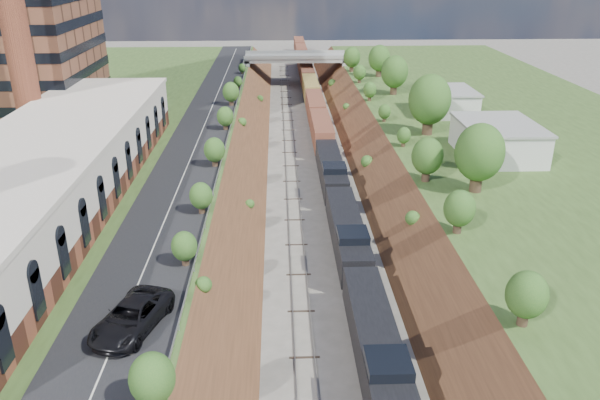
{
  "coord_description": "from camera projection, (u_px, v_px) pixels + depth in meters",
  "views": [
    {
      "loc": [
        -4.38,
        -18.37,
        28.85
      ],
      "look_at": [
        -2.28,
        35.89,
        6.0
      ],
      "focal_mm": 35.0,
      "sensor_mm": 36.0,
      "label": 1
    }
  ],
  "objects": [
    {
      "name": "rail_left_track",
      "position": [
        291.0,
        173.0,
        83.4
      ],
      "size": [
        1.58,
        180.0,
        0.18
      ],
      "primitive_type": "cube",
      "color": "gray",
      "rests_on": "ground"
    },
    {
      "name": "embankment_right",
      "position": [
        386.0,
        172.0,
        83.91
      ],
      "size": [
        10.0,
        180.0,
        10.0
      ],
      "primitive_type": "cube",
      "rotation": [
        0.0,
        0.79,
        0.0
      ],
      "color": "brown",
      "rests_on": "ground"
    },
    {
      "name": "platform_left",
      "position": [
        73.0,
        159.0,
        81.38
      ],
      "size": [
        44.0,
        180.0,
        5.0
      ],
      "primitive_type": "cube",
      "color": "#364E20",
      "rests_on": "ground"
    },
    {
      "name": "rail_right_track",
      "position": [
        328.0,
        172.0,
        83.58
      ],
      "size": [
        1.58,
        180.0,
        0.18
      ],
      "primitive_type": "cube",
      "color": "gray",
      "rests_on": "ground"
    },
    {
      "name": "commercial_building",
      "position": [
        45.0,
        173.0,
        58.97
      ],
      "size": [
        14.3,
        62.3,
        7.0
      ],
      "color": "brown",
      "rests_on": "platform_left"
    },
    {
      "name": "road",
      "position": [
        198.0,
        140.0,
        81.01
      ],
      "size": [
        8.0,
        180.0,
        0.1
      ],
      "primitive_type": "cube",
      "color": "black",
      "rests_on": "platform_left"
    },
    {
      "name": "tree_right_large",
      "position": [
        480.0,
        153.0,
        62.07
      ],
      "size": [
        5.25,
        5.25,
        7.61
      ],
      "color": "#473323",
      "rests_on": "platform_right"
    },
    {
      "name": "white_building_far",
      "position": [
        447.0,
        102.0,
        94.6
      ],
      "size": [
        8.0,
        10.0,
        3.6
      ],
      "primitive_type": "cube",
      "color": "silver",
      "rests_on": "platform_right"
    },
    {
      "name": "freight_train",
      "position": [
        313.0,
        99.0,
        115.3
      ],
      "size": [
        3.0,
        169.02,
        4.55
      ],
      "color": "black",
      "rests_on": "ground"
    },
    {
      "name": "guardrail",
      "position": [
        228.0,
        137.0,
        80.78
      ],
      "size": [
        0.1,
        171.0,
        0.7
      ],
      "color": "#99999E",
      "rests_on": "platform_left"
    },
    {
      "name": "white_building_near",
      "position": [
        497.0,
        141.0,
        74.28
      ],
      "size": [
        9.0,
        12.0,
        4.0
      ],
      "primitive_type": "cube",
      "color": "silver",
      "rests_on": "platform_right"
    },
    {
      "name": "tree_left_crest",
      "position": [
        181.0,
        272.0,
        43.53
      ],
      "size": [
        2.45,
        2.45,
        3.55
      ],
      "color": "#473323",
      "rests_on": "platform_left"
    },
    {
      "name": "platform_right",
      "position": [
        539.0,
        154.0,
        83.73
      ],
      "size": [
        44.0,
        180.0,
        5.0
      ],
      "primitive_type": "cube",
      "color": "#364E20",
      "rests_on": "ground"
    },
    {
      "name": "embankment_left",
      "position": [
        232.0,
        174.0,
        83.13
      ],
      "size": [
        10.0,
        180.0,
        10.0
      ],
      "primitive_type": "cube",
      "rotation": [
        0.0,
        0.79,
        0.0
      ],
      "color": "brown",
      "rests_on": "ground"
    },
    {
      "name": "suv",
      "position": [
        132.0,
        317.0,
        39.75
      ],
      "size": [
        5.34,
        7.87,
        2.0
      ],
      "primitive_type": "imported",
      "rotation": [
        0.0,
        0.0,
        -0.31
      ],
      "color": "black",
      "rests_on": "road"
    },
    {
      "name": "overpass",
      "position": [
        296.0,
        64.0,
        138.72
      ],
      "size": [
        24.5,
        8.3,
        7.4
      ],
      "color": "gray",
      "rests_on": "ground"
    }
  ]
}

